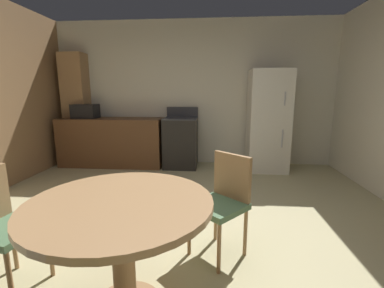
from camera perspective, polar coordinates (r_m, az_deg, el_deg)
name	(u,v)px	position (r m, az deg, el deg)	size (l,w,h in m)	color
ground_plane	(167,250)	(2.56, -5.45, -21.80)	(14.00, 14.00, 0.00)	tan
wall_back	(194,94)	(5.19, 0.37, 10.82)	(5.56, 0.12, 2.70)	silver
kitchen_counter	(113,142)	(5.24, -16.81, 0.44)	(1.92, 0.60, 0.90)	brown
pantry_column	(77,109)	(5.64, -23.55, 6.88)	(0.44, 0.36, 2.10)	#9E754C
oven_range	(181,142)	(4.91, -2.42, 0.42)	(0.60, 0.60, 1.10)	black
refrigerator	(268,121)	(4.85, 16.07, 4.78)	(0.68, 0.68, 1.76)	silver
microwave	(85,111)	(5.37, -22.06, 6.60)	(0.44, 0.32, 0.26)	black
dining_table	(122,226)	(1.72, -14.97, -16.72)	(1.11, 1.11, 0.76)	#9E754C
chair_northeast	(223,198)	(2.31, 6.71, -11.54)	(0.56, 0.56, 0.87)	#9E754C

